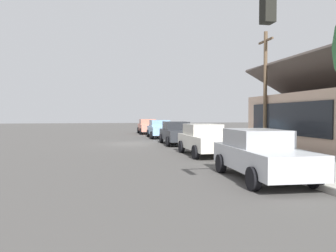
% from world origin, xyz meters
% --- Properties ---
extents(ground_plane, '(120.00, 120.00, 0.00)m').
position_xyz_m(ground_plane, '(0.00, 0.00, 0.00)').
color(ground_plane, '#4C4947').
extents(sidewalk_curb, '(60.00, 4.20, 0.16)m').
position_xyz_m(sidewalk_curb, '(0.00, 5.60, 0.08)').
color(sidewalk_curb, beige).
rests_on(sidewalk_curb, ground).
extents(car_coral, '(4.67, 2.13, 1.59)m').
position_xyz_m(car_coral, '(-12.41, 2.62, 0.82)').
color(car_coral, '#EA8C75').
rests_on(car_coral, ground).
extents(car_skyblue, '(4.83, 2.20, 1.59)m').
position_xyz_m(car_skyblue, '(-5.89, 2.83, 0.82)').
color(car_skyblue, '#8CB7E0').
rests_on(car_skyblue, ground).
extents(car_charcoal, '(4.71, 2.11, 1.59)m').
position_xyz_m(car_charcoal, '(0.89, 2.83, 0.82)').
color(car_charcoal, '#2D3035').
rests_on(car_charcoal, ground).
extents(car_ivory, '(4.35, 2.06, 1.59)m').
position_xyz_m(car_ivory, '(7.20, 2.85, 0.81)').
color(car_ivory, silver).
rests_on(car_ivory, ground).
extents(car_silver, '(4.69, 2.20, 1.59)m').
position_xyz_m(car_silver, '(13.65, 2.70, 0.82)').
color(car_silver, silver).
rests_on(car_silver, ground).
extents(traffic_light_main, '(0.37, 2.79, 5.20)m').
position_xyz_m(traffic_light_main, '(17.20, 2.54, 3.49)').
color(traffic_light_main, '#383833').
rests_on(traffic_light_main, ground).
extents(utility_pole_wooden, '(1.80, 0.24, 7.50)m').
position_xyz_m(utility_pole_wooden, '(3.43, 8.20, 3.93)').
color(utility_pole_wooden, brown).
rests_on(utility_pole_wooden, ground).
extents(fire_hydrant_red, '(0.22, 0.22, 0.71)m').
position_xyz_m(fire_hydrant_red, '(11.43, 4.20, 0.50)').
color(fire_hydrant_red, red).
rests_on(fire_hydrant_red, sidewalk_curb).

